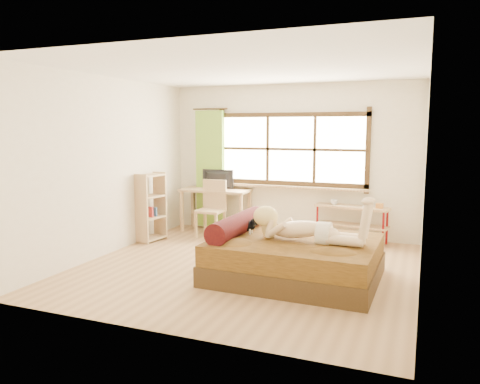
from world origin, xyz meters
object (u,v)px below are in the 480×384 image
at_px(bed, 291,257).
at_px(kitten, 246,224).
at_px(desk, 216,195).
at_px(bookshelf, 151,207).
at_px(pipe_shelf, 352,215).
at_px(woman, 306,217).
at_px(chair, 212,205).

height_order(bed, kitten, bed).
height_order(desk, bookshelf, bookshelf).
relative_size(kitten, pipe_shelf, 0.24).
bearing_deg(desk, woman, -45.65).
bearing_deg(desk, bed, -47.66).
height_order(kitten, pipe_shelf, kitten).
bearing_deg(kitten, desk, 125.26).
distance_m(desk, chair, 0.40).
height_order(kitten, chair, chair).
xyz_separation_m(bed, bookshelf, (-2.78, 1.07, 0.31)).
xyz_separation_m(woman, bookshelf, (-2.98, 1.12, -0.24)).
distance_m(pipe_shelf, bookshelf, 3.44).
bearing_deg(kitten, pipe_shelf, 64.22).
bearing_deg(woman, kitten, 171.48).
height_order(bed, pipe_shelf, bed).
relative_size(woman, desk, 1.12).
height_order(bed, desk, desk).
xyz_separation_m(bed, woman, (0.20, -0.05, 0.55)).
xyz_separation_m(desk, bookshelf, (-0.72, -1.08, -0.10)).
relative_size(woman, chair, 1.44).
distance_m(kitten, desk, 2.48).
distance_m(bed, kitten, 0.77).
bearing_deg(woman, bookshelf, 160.58).
distance_m(desk, pipe_shelf, 2.51).
relative_size(kitten, chair, 0.31).
bearing_deg(bed, woman, -12.99).
xyz_separation_m(chair, pipe_shelf, (2.40, 0.48, -0.10)).
distance_m(desk, bookshelf, 1.30).
relative_size(bed, pipe_shelf, 1.65).
distance_m(bed, woman, 0.59).
xyz_separation_m(kitten, pipe_shelf, (1.11, 2.17, -0.19)).
bearing_deg(desk, pipe_shelf, 1.40).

